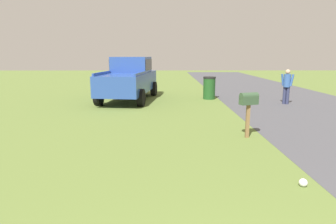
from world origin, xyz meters
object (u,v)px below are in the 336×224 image
at_px(mailbox, 249,102).
at_px(pickup_truck, 130,77).
at_px(trash_bin, 209,88).
at_px(pedestrian, 287,84).

bearing_deg(mailbox, pickup_truck, 11.72).
relative_size(trash_bin, pedestrian, 0.72).
distance_m(pickup_truck, trash_bin, 4.00).
bearing_deg(trash_bin, pickup_truck, 91.96).
relative_size(mailbox, trash_bin, 1.09).
bearing_deg(mailbox, trash_bin, -18.97).
relative_size(mailbox, pedestrian, 0.78).
bearing_deg(trash_bin, pedestrian, -115.04).
distance_m(mailbox, pickup_truck, 7.77).
relative_size(pickup_truck, pedestrian, 3.34).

